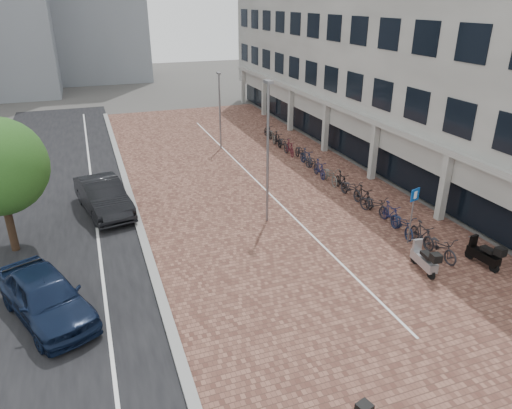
{
  "coord_description": "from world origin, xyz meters",
  "views": [
    {
      "loc": [
        -6.7,
        -12.39,
        9.92
      ],
      "look_at": [
        0.0,
        6.0,
        1.3
      ],
      "focal_mm": 32.86,
      "sensor_mm": 36.0,
      "label": 1
    }
  ],
  "objects_px": {
    "scooter_front": "(424,259)",
    "parking_sign": "(413,207)",
    "car_navy": "(46,297)",
    "scooter_mid": "(484,253)",
    "car_dark": "(103,196)"
  },
  "relations": [
    {
      "from": "car_dark",
      "to": "scooter_front",
      "type": "xyz_separation_m",
      "value": [
        11.46,
        -10.19,
        -0.27
      ]
    },
    {
      "from": "parking_sign",
      "to": "scooter_front",
      "type": "bearing_deg",
      "value": -130.73
    },
    {
      "from": "car_navy",
      "to": "parking_sign",
      "type": "xyz_separation_m",
      "value": [
        14.67,
        0.2,
        0.95
      ]
    },
    {
      "from": "car_navy",
      "to": "car_dark",
      "type": "height_order",
      "value": "car_dark"
    },
    {
      "from": "parking_sign",
      "to": "car_navy",
      "type": "bearing_deg",
      "value": 162.67
    },
    {
      "from": "car_navy",
      "to": "parking_sign",
      "type": "relative_size",
      "value": 1.86
    },
    {
      "from": "car_dark",
      "to": "scooter_mid",
      "type": "relative_size",
      "value": 3.12
    },
    {
      "from": "car_navy",
      "to": "scooter_front",
      "type": "distance_m",
      "value": 13.92
    },
    {
      "from": "car_navy",
      "to": "scooter_mid",
      "type": "bearing_deg",
      "value": -31.5
    },
    {
      "from": "scooter_mid",
      "to": "car_dark",
      "type": "bearing_deg",
      "value": 136.85
    },
    {
      "from": "car_navy",
      "to": "scooter_mid",
      "type": "xyz_separation_m",
      "value": [
        16.31,
        -2.38,
        -0.26
      ]
    },
    {
      "from": "scooter_front",
      "to": "car_navy",
      "type": "bearing_deg",
      "value": 178.85
    },
    {
      "from": "scooter_mid",
      "to": "parking_sign",
      "type": "bearing_deg",
      "value": 116.62
    },
    {
      "from": "car_dark",
      "to": "scooter_front",
      "type": "relative_size",
      "value": 3.06
    },
    {
      "from": "scooter_front",
      "to": "parking_sign",
      "type": "height_order",
      "value": "parking_sign"
    }
  ]
}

